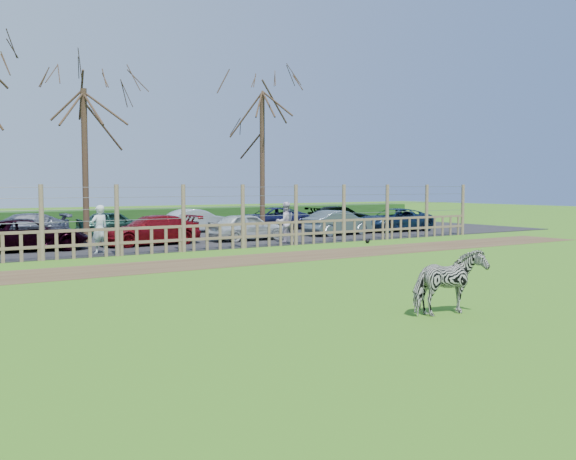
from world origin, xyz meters
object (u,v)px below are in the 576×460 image
car_10 (114,223)px  zebra (449,282)px  car_6 (394,220)px  car_11 (197,221)px  car_5 (338,223)px  car_9 (20,227)px  tree_right (262,130)px  car_4 (247,227)px  tree_mid (84,128)px  car_2 (28,235)px  car_13 (341,217)px  crow (368,241)px  visitor_b (285,222)px  car_12 (270,218)px  visitor_a (100,229)px  car_3 (151,230)px

car_10 → zebra: bearing=-173.8°
zebra → car_6: (14.07, 16.79, 0.02)m
car_11 → car_5: bearing=-139.4°
car_6 → car_9: size_ratio=1.04×
tree_right → car_10: bearing=161.3°
car_4 → car_11: size_ratio=0.97×
tree_mid → car_10: bearing=53.3°
car_2 → car_13: same height
zebra → car_10: (0.65, 21.76, 0.02)m
car_9 → car_11: 8.71m
car_13 → car_10: bearing=94.4°
crow → car_2: size_ratio=0.06×
zebra → car_9: bearing=14.6°
car_4 → car_10: (-4.13, 5.62, 0.00)m
tree_right → car_13: (6.40, 1.72, -4.60)m
visitor_b → car_10: bearing=-47.3°
car_13 → car_9: bearing=97.0°
crow → car_4: bearing=135.4°
tree_right → car_13: tree_right is taller
car_6 → visitor_b: bearing=-71.2°
zebra → car_13: 25.33m
zebra → car_12: zebra is taller
zebra → car_13: zebra is taller
car_2 → car_9: 4.53m
tree_mid → visitor_a: bearing=-100.4°
visitor_b → car_2: 10.10m
car_4 → visitor_b: bearing=-157.6°
zebra → car_3: zebra is taller
tree_right → car_10: 8.61m
car_2 → car_10: (4.90, 5.12, 0.00)m
car_11 → car_4: bearing=175.5°
car_12 → zebra: bearing=-18.5°
car_10 → crow: bearing=-131.9°
tree_mid → visitor_b: tree_mid is taller
tree_right → car_5: size_ratio=2.02×
zebra → car_5: zebra is taller
crow → car_11: car_11 is taller
zebra → visitor_a: bearing=13.9°
car_4 → car_9: (-8.47, 5.00, 0.00)m
zebra → car_6: 21.91m
car_3 → tree_mid: bearing=-146.2°
crow → car_3: car_3 is taller
car_4 → car_11: (0.21, 5.67, 0.00)m
car_11 → car_12: 4.35m
car_4 → car_5: 5.26m
visitor_a → car_11: visitor_a is taller
car_12 → car_13: 4.62m
visitor_a → visitor_b: size_ratio=1.00×
visitor_a → car_13: visitor_a is taller
car_5 → car_13: size_ratio=0.88×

